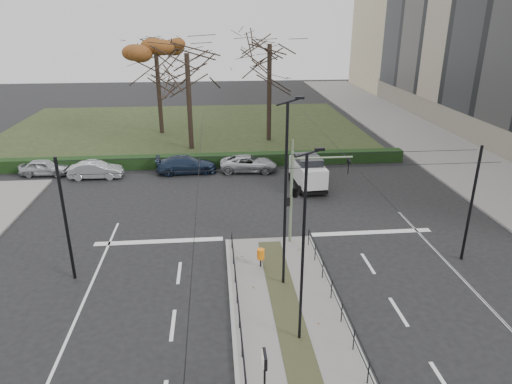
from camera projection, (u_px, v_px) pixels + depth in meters
ground at (281, 291)px, 20.63m from camera, size 140.00×140.00×0.00m
median_island at (290, 324)px, 18.29m from camera, size 4.40×15.00×0.14m
sidewalk_east at (438, 147)px, 42.58m from camera, size 8.00×90.00×0.14m
park at (184, 128)px, 49.77m from camera, size 38.00×26.00×0.10m
hedge at (176, 161)px, 37.18m from camera, size 38.00×1.00×1.00m
median_railing at (291, 307)px, 17.87m from camera, size 4.14×13.24×0.92m
catenary at (278, 207)px, 20.89m from camera, size 20.00×34.00×6.00m
traffic_light at (297, 190)px, 23.80m from camera, size 3.47×1.97×5.10m
litter_bin at (261, 254)px, 22.12m from camera, size 0.37×0.37×0.94m
info_panel at (265, 366)px, 13.73m from camera, size 0.12×0.55×2.13m
streetlamp_median_near at (303, 249)px, 16.04m from camera, size 0.63×0.13×7.51m
streetlamp_median_far at (286, 195)px, 19.43m from camera, size 0.71×0.15×8.52m
parked_car_first at (44, 167)px, 35.26m from camera, size 3.75×1.70×1.25m
parked_car_second at (96, 170)px, 34.63m from camera, size 3.95×1.40×1.30m
parked_car_third at (186, 164)px, 35.79m from camera, size 4.80×2.19×1.36m
parked_car_fourth at (249, 163)px, 36.19m from camera, size 4.67×2.42×1.26m
white_van at (308, 171)px, 32.60m from camera, size 2.22×4.38×2.31m
rust_tree at (156, 53)px, 44.95m from camera, size 7.34×7.34×10.52m
bare_tree_center at (270, 51)px, 42.03m from camera, size 6.24×6.24×12.02m
bare_tree_near at (187, 61)px, 39.38m from camera, size 7.60×7.60×11.25m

